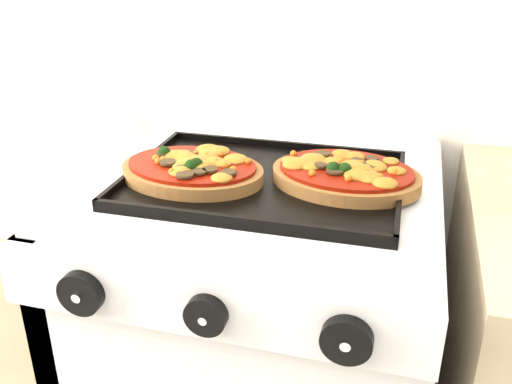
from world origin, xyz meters
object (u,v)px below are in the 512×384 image
(stove, at_px, (263,377))
(pizza_right, at_px, (346,173))
(baking_tray, at_px, (264,179))
(pizza_left, at_px, (192,168))

(stove, xyz_separation_m, pizza_right, (0.14, -0.02, 0.48))
(baking_tray, height_order, pizza_left, pizza_left)
(pizza_left, height_order, pizza_right, same)
(pizza_left, bearing_deg, stove, 31.41)
(stove, distance_m, baking_tray, 0.47)
(pizza_left, relative_size, pizza_right, 1.00)
(stove, height_order, pizza_right, pizza_right)
(baking_tray, xyz_separation_m, pizza_left, (-0.12, -0.03, 0.02))
(stove, xyz_separation_m, baking_tray, (0.01, -0.04, 0.47))
(stove, xyz_separation_m, pizza_left, (-0.11, -0.07, 0.48))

